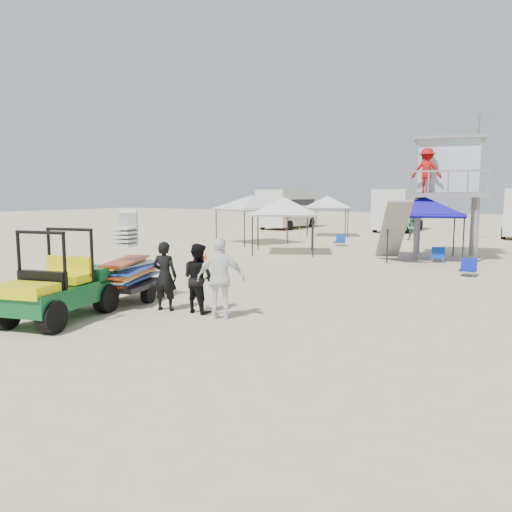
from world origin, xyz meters
The scene contains 22 objects.
ground centered at (0.00, 0.00, 0.00)m, with size 140.00×140.00×0.00m, color beige.
utility_cart centered at (-2.68, -0.76, 0.97)m, with size 1.95×2.98×2.08m.
surf_trailer centered at (-2.67, 1.58, 0.91)m, with size 1.72×2.57×2.23m.
man_left centered at (-1.15, 1.28, 0.88)m, with size 0.64×0.42×1.75m, color black.
man_mid centered at (-0.30, 1.53, 0.86)m, with size 0.84×0.65×1.72m, color black.
man_right centered at (0.55, 1.28, 0.96)m, with size 1.12×0.47×1.92m, color white.
lifeguard_tower centered at (2.98, 16.03, 3.97)m, with size 3.86×3.86×5.33m.
canopy_blue centered at (2.33, 14.65, 2.66)m, with size 3.89×3.89×3.21m.
canopy_white_a centered at (-4.06, 13.60, 2.61)m, with size 3.94×3.94×3.16m.
canopy_white_b centered at (-7.99, 17.13, 2.70)m, with size 4.26×4.26×3.25m.
canopy_white_c centered at (-6.06, 24.13, 2.65)m, with size 3.76×3.76×3.20m.
umbrella_a centered at (-7.46, 20.61, 0.84)m, with size 1.84×1.87×1.69m, color #B02512.
umbrella_b centered at (-6.20, 20.01, 0.82)m, with size 1.80×1.83×1.65m, color #F7A416.
cone_near centered at (-7.04, 12.14, 0.25)m, with size 0.34×0.34×0.50m, color #F24807.
cone_far centered at (-5.12, 8.48, 0.25)m, with size 0.34×0.34×0.50m, color #FF4008.
beach_chair_a centered at (-2.93, 18.37, 0.31)m, with size 0.55×0.59×0.64m.
beach_chair_b centered at (3.11, 14.14, 0.31)m, with size 0.67×0.73×0.64m.
beach_chair_c centered at (4.75, 10.83, 0.31)m, with size 0.55×0.59×0.64m.
rv_far_left centered at (-12.00, 29.99, 1.80)m, with size 2.64×6.80×3.25m.
rv_mid_left centered at (-3.00, 31.49, 1.80)m, with size 2.65×6.50×3.25m.
light_pole_left centered at (3.00, 27.00, 4.00)m, with size 0.14×0.14×8.00m, color slate.
distant_beachgoers centered at (2.36, 25.15, 0.82)m, with size 9.62×5.16×1.66m.
Camera 1 is at (7.02, -8.25, 2.93)m, focal length 35.00 mm.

